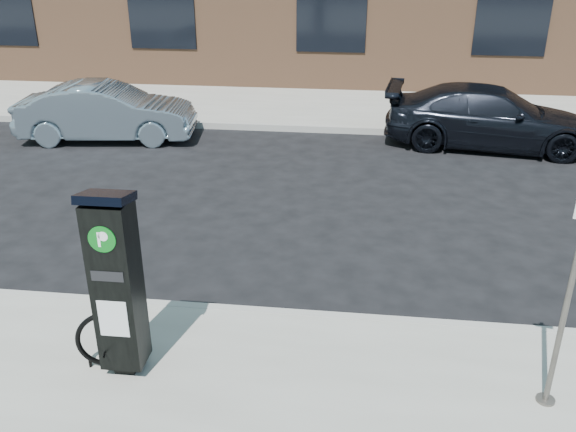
% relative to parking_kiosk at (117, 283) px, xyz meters
% --- Properties ---
extents(ground, '(120.00, 120.00, 0.00)m').
position_rel_parking_kiosk_xyz_m(ground, '(1.30, 1.28, -1.19)').
color(ground, black).
rests_on(ground, ground).
extents(sidewalk_far, '(60.00, 12.00, 0.15)m').
position_rel_parking_kiosk_xyz_m(sidewalk_far, '(1.30, 15.28, -1.11)').
color(sidewalk_far, gray).
rests_on(sidewalk_far, ground).
extents(curb_near, '(60.00, 0.12, 0.16)m').
position_rel_parking_kiosk_xyz_m(curb_near, '(1.30, 1.26, -1.11)').
color(curb_near, '#9E9B93').
rests_on(curb_near, ground).
extents(curb_far, '(60.00, 0.12, 0.16)m').
position_rel_parking_kiosk_xyz_m(curb_far, '(1.30, 9.30, -1.11)').
color(curb_far, '#9E9B93').
rests_on(curb_far, ground).
extents(parking_kiosk, '(0.47, 0.41, 2.02)m').
position_rel_parking_kiosk_xyz_m(parking_kiosk, '(0.00, 0.00, 0.00)').
color(parking_kiosk, black).
rests_on(parking_kiosk, sidewalk_near).
extents(sign_pole, '(0.20, 0.18, 2.26)m').
position_rel_parking_kiosk_xyz_m(sign_pole, '(4.22, 0.02, 0.09)').
color(sign_pole, '#54504A').
rests_on(sign_pole, sidewalk_near).
extents(bike_rack, '(0.66, 0.21, 0.66)m').
position_rel_parking_kiosk_xyz_m(bike_rack, '(-0.19, 0.03, -0.72)').
color(bike_rack, black).
rests_on(bike_rack, sidewalk_near).
extents(car_silver, '(4.09, 1.87, 1.30)m').
position_rel_parking_kiosk_xyz_m(car_silver, '(-3.49, 8.13, -0.54)').
color(car_silver, gray).
rests_on(car_silver, ground).
extents(car_dark, '(4.79, 2.42, 1.33)m').
position_rel_parking_kiosk_xyz_m(car_dark, '(5.13, 8.68, -0.52)').
color(car_dark, black).
rests_on(car_dark, ground).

